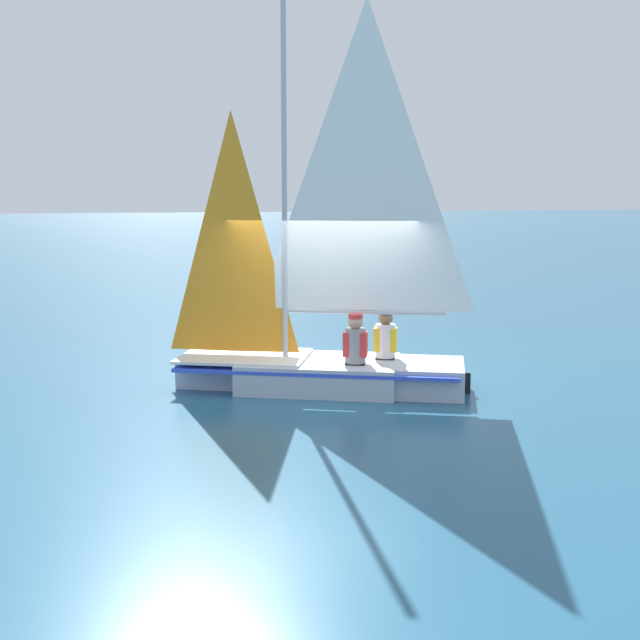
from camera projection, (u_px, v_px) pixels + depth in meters
The scene contains 4 objects.
ground_plane at pixel (320, 388), 12.03m from camera, with size 260.00×260.00×0.00m, color #235675.
sailboat_main at pixel (323, 332), 11.89m from camera, with size 3.21×4.35×5.72m.
sailor_helm at pixel (355, 351), 11.63m from camera, with size 0.40×0.42×1.16m.
sailor_crew at pixel (385, 346), 12.02m from camera, with size 0.40×0.42×1.16m.
Camera 1 is at (11.12, -3.75, 2.85)m, focal length 45.00 mm.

